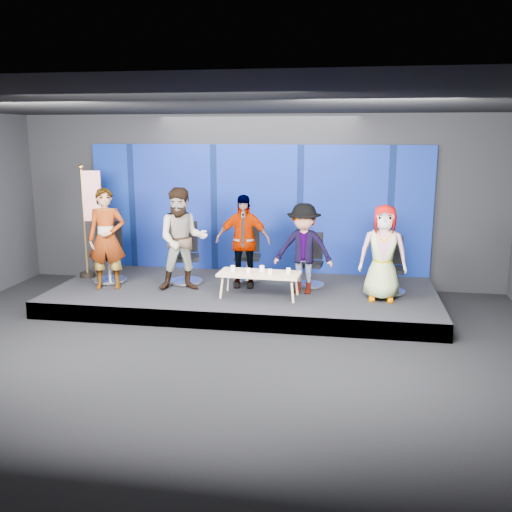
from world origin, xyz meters
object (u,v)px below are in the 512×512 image
object	(u,v)px
chair_c	(248,262)
chair_a	(110,262)
panelist_c	(243,241)
mug_a	(233,268)
panelist_b	(183,239)
coffee_table	(259,275)
panelist_a	(107,239)
mug_c	(262,268)
mug_d	(270,272)
mug_e	(288,271)
chair_b	(186,263)
chair_d	(310,269)
panelist_d	(304,249)
mug_b	(248,271)
flag_stand	(90,218)
chair_e	(390,275)

from	to	relation	value
chair_c	chair_a	bearing A→B (deg)	-172.50
panelist_c	mug_a	world-z (taller)	panelist_c
panelist_b	coffee_table	distance (m)	1.56
panelist_a	panelist_b	xyz separation A→B (m)	(1.40, 0.12, 0.01)
mug_c	coffee_table	bearing A→B (deg)	-105.88
mug_d	mug_e	distance (m)	0.33
chair_b	panelist_c	xyz separation A→B (m)	(1.13, -0.08, 0.48)
chair_d	mug_e	size ratio (longest dim) A/B	10.91
panelist_c	mug_d	xyz separation A→B (m)	(0.62, -0.75, -0.38)
chair_a	chair_b	bearing A→B (deg)	-9.48
panelist_b	panelist_d	xyz separation A→B (m)	(2.18, 0.15, -0.13)
chair_a	panelist_a	bearing A→B (deg)	-83.96
chair_b	coffee_table	xyz separation A→B (m)	(1.55, -0.74, 0.02)
coffee_table	panelist_b	bearing A→B (deg)	170.78
chair_b	chair_d	size ratio (longest dim) A/B	1.16
panelist_a	mug_b	bearing A→B (deg)	-19.05
mug_e	panelist_a	bearing A→B (deg)	178.93
panelist_a	flag_stand	bearing A→B (deg)	117.39
chair_a	panelist_c	world-z (taller)	panelist_c
mug_d	flag_stand	bearing A→B (deg)	166.06
chair_e	flag_stand	distance (m)	5.85
mug_c	panelist_c	bearing A→B (deg)	129.31
chair_b	flag_stand	bearing A→B (deg)	161.04
chair_d	chair_e	size ratio (longest dim) A/B	0.98
panelist_a	mug_b	size ratio (longest dim) A/B	21.16
chair_b	mug_d	xyz separation A→B (m)	(1.76, -0.83, 0.10)
chair_c	panelist_d	bearing A→B (deg)	-38.68
panelist_c	coffee_table	size ratio (longest dim) A/B	1.20
chair_a	chair_d	xyz separation A→B (m)	(3.86, 0.29, -0.05)
coffee_table	chair_d	bearing A→B (deg)	46.93
mug_a	coffee_table	bearing A→B (deg)	-4.82
mug_a	mug_b	xyz separation A→B (m)	(0.30, -0.11, -0.00)
chair_e	coffee_table	distance (m)	2.37
chair_c	chair_d	bearing A→B (deg)	-17.50
mug_d	mug_e	world-z (taller)	same
mug_d	panelist_b	bearing A→B (deg)	168.78
panelist_b	panelist_a	bearing A→B (deg)	168.78
chair_d	chair_e	world-z (taller)	chair_e
coffee_table	mug_a	world-z (taller)	mug_a
panelist_b	chair_e	bearing A→B (deg)	-9.84
panelist_b	coffee_table	bearing A→B (deg)	-25.43
panelist_b	chair_c	bearing A→B (deg)	25.81
panelist_c	mug_e	size ratio (longest dim) A/B	18.86
panelist_b	chair_c	distance (m)	1.50
mug_b	mug_c	size ratio (longest dim) A/B	0.87
mug_b	chair_a	bearing A→B (deg)	167.02
chair_d	mug_b	distance (m)	1.39
panelist_c	panelist_d	bearing A→B (deg)	-17.95
chair_a	panelist_d	bearing A→B (deg)	-18.19
chair_a	mug_c	world-z (taller)	chair_a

